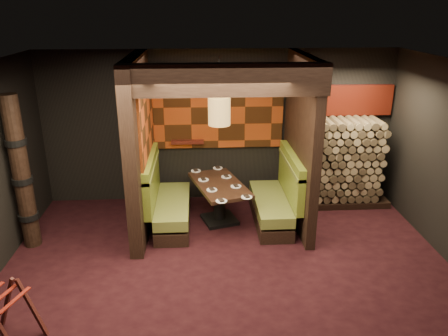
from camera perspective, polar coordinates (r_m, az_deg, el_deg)
floor at (r=6.28m, az=0.73°, el=-14.22°), size 6.50×5.50×0.02m
ceiling at (r=5.20m, az=0.88°, el=12.70°), size 6.50×5.50×0.02m
wall_back at (r=8.20m, az=-0.61°, el=5.39°), size 6.50×0.02×2.85m
partition_left at (r=7.19m, az=-10.99°, el=2.81°), size 0.20×2.20×2.85m
partition_right at (r=7.37m, az=9.98°, el=3.31°), size 0.15×2.10×2.85m
header_beam at (r=5.93m, az=0.11°, el=11.43°), size 2.85×0.18×0.44m
tapa_back_panel at (r=8.05m, az=-0.78°, el=8.01°), size 2.40×0.06×1.55m
tapa_side_panel at (r=7.23m, az=-10.10°, el=6.47°), size 0.04×1.85×1.45m
lacquer_shelf at (r=8.15m, az=-4.79°, el=3.44°), size 0.60×0.12×0.07m
booth_bench_left at (r=7.52m, az=-7.52°, el=-4.57°), size 0.68×1.60×1.14m
booth_bench_right at (r=7.61m, az=6.88°, el=-4.22°), size 0.68×1.60×1.14m
dining_table at (r=7.53m, az=-0.60°, el=-3.67°), size 1.09×1.51×0.72m
place_settings at (r=7.43m, az=-0.61°, el=-1.94°), size 0.98×1.64×0.03m
pendant_lamp at (r=7.00m, az=-0.62°, el=7.45°), size 0.36×0.36×1.09m
luggage_rack at (r=5.60m, az=-26.69°, el=-16.81°), size 0.81×0.68×0.75m
totem_column at (r=7.19m, az=-24.94°, el=-0.80°), size 0.31×0.31×2.40m
firewood_stack at (r=8.42m, az=15.28°, el=0.73°), size 1.73×0.70×1.64m
mosaic_header at (r=8.43m, az=15.29°, el=8.54°), size 1.83×0.10×0.56m
bay_front_post at (r=7.63m, az=10.20°, el=3.90°), size 0.08×0.08×2.85m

